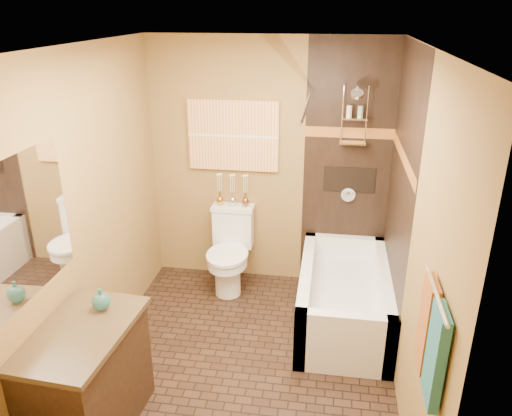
% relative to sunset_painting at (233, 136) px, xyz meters
% --- Properties ---
extents(floor, '(3.00, 3.00, 0.00)m').
position_rel_sunset_painting_xyz_m(floor, '(0.35, -1.48, -1.55)').
color(floor, black).
rests_on(floor, ground).
extents(wall_left, '(0.02, 3.00, 2.50)m').
position_rel_sunset_painting_xyz_m(wall_left, '(-0.85, -1.48, -0.30)').
color(wall_left, olive).
rests_on(wall_left, floor).
extents(wall_right, '(0.02, 3.00, 2.50)m').
position_rel_sunset_painting_xyz_m(wall_right, '(1.55, -1.48, -0.30)').
color(wall_right, olive).
rests_on(wall_right, floor).
extents(wall_back, '(2.40, 0.02, 2.50)m').
position_rel_sunset_painting_xyz_m(wall_back, '(0.35, 0.02, -0.30)').
color(wall_back, olive).
rests_on(wall_back, floor).
extents(wall_front, '(2.40, 0.02, 2.50)m').
position_rel_sunset_painting_xyz_m(wall_front, '(0.35, -2.98, -0.30)').
color(wall_front, olive).
rests_on(wall_front, floor).
extents(ceiling, '(3.00, 3.00, 0.00)m').
position_rel_sunset_painting_xyz_m(ceiling, '(0.35, -1.48, 0.95)').
color(ceiling, silver).
rests_on(ceiling, wall_back).
extents(alcove_tile_back, '(0.85, 0.01, 2.50)m').
position_rel_sunset_painting_xyz_m(alcove_tile_back, '(1.13, 0.01, -0.30)').
color(alcove_tile_back, black).
rests_on(alcove_tile_back, wall_back).
extents(alcove_tile_right, '(0.01, 1.50, 2.50)m').
position_rel_sunset_painting_xyz_m(alcove_tile_right, '(1.54, -0.73, -0.30)').
color(alcove_tile_right, black).
rests_on(alcove_tile_right, wall_right).
extents(mosaic_band_back, '(0.85, 0.01, 0.10)m').
position_rel_sunset_painting_xyz_m(mosaic_band_back, '(1.13, 0.00, 0.07)').
color(mosaic_band_back, brown).
rests_on(mosaic_band_back, alcove_tile_back).
extents(mosaic_band_right, '(0.01, 1.50, 0.10)m').
position_rel_sunset_painting_xyz_m(mosaic_band_right, '(1.53, -0.73, 0.07)').
color(mosaic_band_right, brown).
rests_on(mosaic_band_right, alcove_tile_right).
extents(alcove_niche, '(0.50, 0.01, 0.25)m').
position_rel_sunset_painting_xyz_m(alcove_niche, '(1.15, 0.01, -0.40)').
color(alcove_niche, black).
rests_on(alcove_niche, alcove_tile_back).
extents(shower_fixtures, '(0.24, 0.33, 1.16)m').
position_rel_sunset_painting_xyz_m(shower_fixtures, '(1.15, -0.10, 0.12)').
color(shower_fixtures, silver).
rests_on(shower_fixtures, floor).
extents(curtain_rod, '(0.03, 1.55, 0.03)m').
position_rel_sunset_painting_xyz_m(curtain_rod, '(0.75, -0.73, 0.47)').
color(curtain_rod, silver).
rests_on(curtain_rod, wall_back).
extents(towel_bar, '(0.02, 0.55, 0.02)m').
position_rel_sunset_painting_xyz_m(towel_bar, '(1.50, -2.53, -0.10)').
color(towel_bar, silver).
rests_on(towel_bar, wall_right).
extents(towel_teal, '(0.05, 0.22, 0.52)m').
position_rel_sunset_painting_xyz_m(towel_teal, '(1.51, -2.66, -0.37)').
color(towel_teal, '#1F5C6A').
rests_on(towel_teal, towel_bar).
extents(towel_rust, '(0.05, 0.22, 0.52)m').
position_rel_sunset_painting_xyz_m(towel_rust, '(1.51, -2.40, -0.37)').
color(towel_rust, brown).
rests_on(towel_rust, towel_bar).
extents(sunset_painting, '(0.90, 0.04, 0.70)m').
position_rel_sunset_painting_xyz_m(sunset_painting, '(0.00, 0.00, 0.00)').
color(sunset_painting, orange).
rests_on(sunset_painting, wall_back).
extents(vanity_mirror, '(0.01, 1.00, 0.90)m').
position_rel_sunset_painting_xyz_m(vanity_mirror, '(-0.84, -2.26, -0.05)').
color(vanity_mirror, white).
rests_on(vanity_mirror, wall_left).
extents(bathtub, '(0.80, 1.50, 0.55)m').
position_rel_sunset_painting_xyz_m(bathtub, '(1.15, -0.73, -1.33)').
color(bathtub, white).
rests_on(bathtub, floor).
extents(toilet, '(0.43, 0.63, 0.84)m').
position_rel_sunset_painting_xyz_m(toilet, '(0.00, -0.27, -1.13)').
color(toilet, white).
rests_on(toilet, floor).
extents(vanity, '(0.62, 0.96, 0.82)m').
position_rel_sunset_painting_xyz_m(vanity, '(-0.57, -2.26, -1.14)').
color(vanity, black).
rests_on(vanity, floor).
extents(teal_bottle, '(0.15, 0.15, 0.19)m').
position_rel_sunset_painting_xyz_m(teal_bottle, '(-0.52, -2.02, -0.65)').
color(teal_bottle, '#226863').
rests_on(teal_bottle, vanity).
extents(bud_vases, '(0.33, 0.07, 0.33)m').
position_rel_sunset_painting_xyz_m(bud_vases, '(0.00, -0.09, -0.53)').
color(bud_vases, '#BD883B').
rests_on(bud_vases, toilet).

